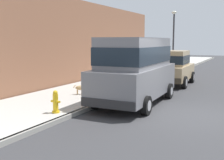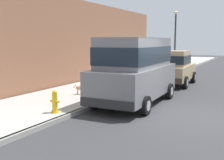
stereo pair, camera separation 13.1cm
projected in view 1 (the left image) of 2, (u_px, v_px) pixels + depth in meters
ground_plane at (187, 114)px, 9.31m from camera, size 80.00×80.00×0.00m
curb at (102, 103)px, 10.73m from camera, size 0.16×64.00×0.14m
sidewalk at (63, 98)px, 11.53m from camera, size 3.60×64.00×0.14m
car_grey_van at (135, 68)px, 10.76m from camera, size 2.21×4.94×2.52m
car_tan_hatchback at (173, 67)px, 15.47m from camera, size 2.04×3.85×1.88m
dog_tan at (82, 88)px, 12.02m from camera, size 0.68×0.45×0.49m
fire_hydrant at (56, 102)px, 8.91m from camera, size 0.34×0.24×0.72m
street_lamp at (174, 34)px, 20.72m from camera, size 0.36×0.36×4.42m
building_facade at (79, 42)px, 16.03m from camera, size 0.50×20.00×4.63m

